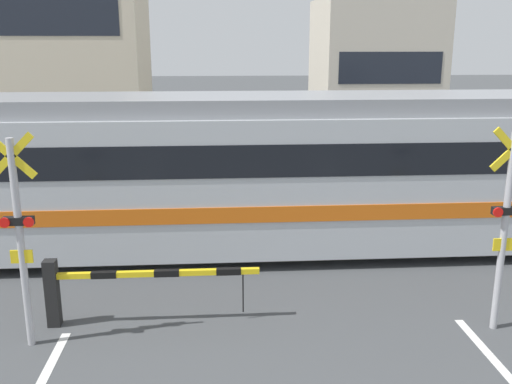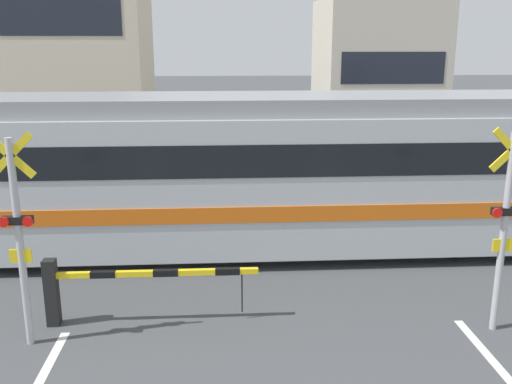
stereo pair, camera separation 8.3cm
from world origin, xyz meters
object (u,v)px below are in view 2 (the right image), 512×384
Objects in this scene: crossing_signal_left at (19,232)px; crossing_barrier_near at (103,283)px; crossing_barrier_far at (341,183)px; pedestrian at (244,151)px; commuter_train at (179,171)px; crossing_signal_right at (505,222)px.

crossing_barrier_near is at bearing 30.04° from crossing_signal_left.
crossing_signal_left reaches higher than crossing_barrier_near.
crossing_signal_left is (-6.29, -7.09, 1.11)m from crossing_barrier_far.
crossing_barrier_near is 10.79m from pedestrian.
pedestrian is (1.70, 7.15, -0.91)m from commuter_train.
pedestrian is at bearing 71.13° from crossing_signal_left.
commuter_train is 5.42m from crossing_barrier_far.
crossing_barrier_far is 7.25m from crossing_signal_right.
crossing_barrier_near is 6.41m from crossing_signal_right.
commuter_train is 5.50× the size of crossing_barrier_near.
pedestrian is at bearing 76.65° from commuter_train.
crossing_signal_left is at bearing -118.12° from commuter_train.
crossing_barrier_near and crossing_barrier_far have the same top height.
crossing_signal_left reaches higher than crossing_barrier_far.
crossing_signal_left is 2.03× the size of pedestrian.
crossing_barrier_near is at bearing -129.03° from crossing_barrier_far.
crossing_barrier_near is 1.05× the size of crossing_signal_right.
crossing_signal_left is (-2.07, -3.87, -0.02)m from commuter_train.
crossing_barrier_far is at bearing 98.20° from crossing_signal_right.
crossing_barrier_far is 4.68m from pedestrian.
commuter_train is 5.79× the size of crossing_signal_left.
pedestrian is at bearing 122.62° from crossing_barrier_far.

